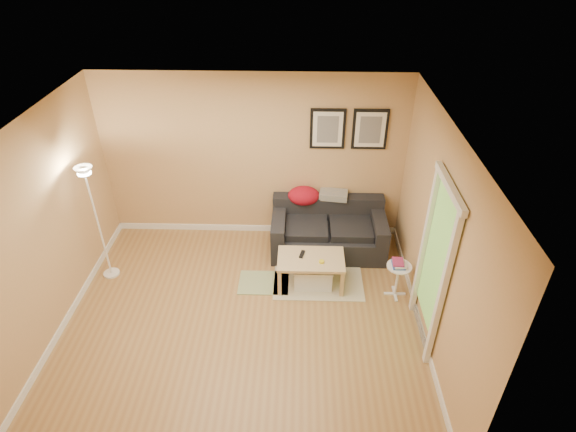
{
  "coord_description": "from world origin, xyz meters",
  "views": [
    {
      "loc": [
        0.7,
        -4.22,
        4.41
      ],
      "look_at": [
        0.55,
        0.85,
        1.05
      ],
      "focal_mm": 29.04,
      "sensor_mm": 36.0,
      "label": 1
    }
  ],
  "objects_px": {
    "sofa": "(328,229)",
    "coffee_table": "(311,271)",
    "floor_lamp": "(99,227)",
    "side_table": "(397,280)",
    "storage_bin": "(313,275)",
    "book_stack": "(398,263)"
  },
  "relations": [
    {
      "from": "side_table",
      "to": "storage_bin",
      "type": "bearing_deg",
      "value": 170.42
    },
    {
      "from": "coffee_table",
      "to": "storage_bin",
      "type": "distance_m",
      "value": 0.07
    },
    {
      "from": "book_stack",
      "to": "floor_lamp",
      "type": "relative_size",
      "value": 0.12
    },
    {
      "from": "coffee_table",
      "to": "book_stack",
      "type": "distance_m",
      "value": 1.19
    },
    {
      "from": "sofa",
      "to": "side_table",
      "type": "distance_m",
      "value": 1.33
    },
    {
      "from": "sofa",
      "to": "floor_lamp",
      "type": "xyz_separation_m",
      "value": [
        -3.14,
        -0.69,
        0.45
      ]
    },
    {
      "from": "sofa",
      "to": "floor_lamp",
      "type": "distance_m",
      "value": 3.25
    },
    {
      "from": "sofa",
      "to": "floor_lamp",
      "type": "bearing_deg",
      "value": -167.65
    },
    {
      "from": "book_stack",
      "to": "floor_lamp",
      "type": "bearing_deg",
      "value": -176.44
    },
    {
      "from": "sofa",
      "to": "floor_lamp",
      "type": "relative_size",
      "value": 0.98
    },
    {
      "from": "coffee_table",
      "to": "floor_lamp",
      "type": "distance_m",
      "value": 2.93
    },
    {
      "from": "side_table",
      "to": "sofa",
      "type": "bearing_deg",
      "value": 131.47
    },
    {
      "from": "sofa",
      "to": "side_table",
      "type": "bearing_deg",
      "value": -48.53
    },
    {
      "from": "storage_bin",
      "to": "book_stack",
      "type": "relative_size",
      "value": 2.5
    },
    {
      "from": "coffee_table",
      "to": "storage_bin",
      "type": "height_order",
      "value": "coffee_table"
    },
    {
      "from": "storage_bin",
      "to": "floor_lamp",
      "type": "xyz_separation_m",
      "value": [
        -2.9,
        0.12,
        0.66
      ]
    },
    {
      "from": "sofa",
      "to": "storage_bin",
      "type": "height_order",
      "value": "sofa"
    },
    {
      "from": "side_table",
      "to": "book_stack",
      "type": "height_order",
      "value": "book_stack"
    },
    {
      "from": "sofa",
      "to": "storage_bin",
      "type": "distance_m",
      "value": 0.87
    },
    {
      "from": "coffee_table",
      "to": "storage_bin",
      "type": "bearing_deg",
      "value": -4.26
    },
    {
      "from": "sofa",
      "to": "side_table",
      "type": "relative_size",
      "value": 3.37
    },
    {
      "from": "sofa",
      "to": "coffee_table",
      "type": "distance_m",
      "value": 0.86
    }
  ]
}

